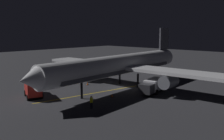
{
  "coord_description": "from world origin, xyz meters",
  "views": [
    {
      "loc": [
        -29.34,
        33.22,
        10.25
      ],
      "look_at": [
        0.0,
        2.0,
        3.5
      ],
      "focal_mm": 40.5,
      "sensor_mm": 36.0,
      "label": 1
    }
  ],
  "objects_px": {
    "ground_crew_worker": "(91,102)",
    "traffic_cone_near_left": "(112,95)",
    "traffic_cone_near_right": "(88,84)",
    "baggage_truck": "(33,89)",
    "catering_truck": "(153,86)",
    "airliner": "(122,65)"
  },
  "relations": [
    {
      "from": "baggage_truck",
      "to": "traffic_cone_near_right",
      "type": "xyz_separation_m",
      "value": [
        0.11,
        -11.46,
        -0.99
      ]
    },
    {
      "from": "baggage_truck",
      "to": "traffic_cone_near_right",
      "type": "relative_size",
      "value": 11.45
    },
    {
      "from": "airliner",
      "to": "traffic_cone_near_right",
      "type": "height_order",
      "value": "airliner"
    },
    {
      "from": "ground_crew_worker",
      "to": "traffic_cone_near_left",
      "type": "xyz_separation_m",
      "value": [
        2.05,
        -6.16,
        -0.64
      ]
    },
    {
      "from": "airliner",
      "to": "baggage_truck",
      "type": "height_order",
      "value": "airliner"
    },
    {
      "from": "traffic_cone_near_left",
      "to": "traffic_cone_near_right",
      "type": "xyz_separation_m",
      "value": [
        9.37,
        -3.21,
        0.0
      ]
    },
    {
      "from": "ground_crew_worker",
      "to": "traffic_cone_near_right",
      "type": "relative_size",
      "value": 3.16
    },
    {
      "from": "airliner",
      "to": "baggage_truck",
      "type": "xyz_separation_m",
      "value": [
        5.97,
        14.37,
        -2.79
      ]
    },
    {
      "from": "baggage_truck",
      "to": "catering_truck",
      "type": "xyz_separation_m",
      "value": [
        -12.39,
        -14.84,
        -0.06
      ]
    },
    {
      "from": "catering_truck",
      "to": "ground_crew_worker",
      "type": "xyz_separation_m",
      "value": [
        1.08,
        12.74,
        -0.29
      ]
    },
    {
      "from": "ground_crew_worker",
      "to": "traffic_cone_near_left",
      "type": "distance_m",
      "value": 6.52
    },
    {
      "from": "catering_truck",
      "to": "traffic_cone_near_right",
      "type": "relative_size",
      "value": 12.09
    },
    {
      "from": "traffic_cone_near_left",
      "to": "traffic_cone_near_right",
      "type": "height_order",
      "value": "same"
    },
    {
      "from": "baggage_truck",
      "to": "traffic_cone_near_right",
      "type": "bearing_deg",
      "value": -89.46
    },
    {
      "from": "airliner",
      "to": "baggage_truck",
      "type": "bearing_deg",
      "value": 67.44
    },
    {
      "from": "catering_truck",
      "to": "ground_crew_worker",
      "type": "relative_size",
      "value": 3.82
    },
    {
      "from": "baggage_truck",
      "to": "traffic_cone_near_left",
      "type": "relative_size",
      "value": 11.45
    },
    {
      "from": "baggage_truck",
      "to": "catering_truck",
      "type": "height_order",
      "value": "baggage_truck"
    },
    {
      "from": "airliner",
      "to": "ground_crew_worker",
      "type": "relative_size",
      "value": 22.99
    },
    {
      "from": "ground_crew_worker",
      "to": "traffic_cone_near_right",
      "type": "bearing_deg",
      "value": -39.35
    },
    {
      "from": "airliner",
      "to": "traffic_cone_near_right",
      "type": "bearing_deg",
      "value": 25.54
    },
    {
      "from": "airliner",
      "to": "catering_truck",
      "type": "relative_size",
      "value": 6.02
    }
  ]
}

